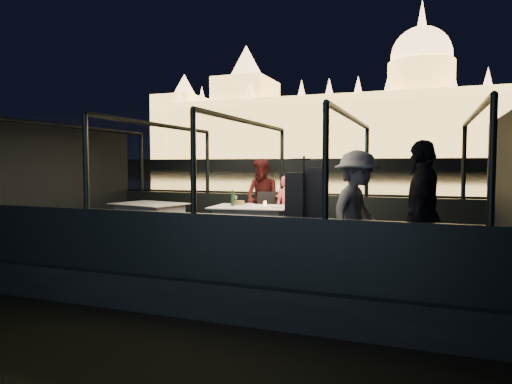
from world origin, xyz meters
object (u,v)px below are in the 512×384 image
at_px(passenger_dark, 422,221).
at_px(wine_bottle, 233,198).
at_px(coat_stand, 304,211).
at_px(dining_table_aft, 150,221).
at_px(chair_port_left, 265,218).
at_px(dining_table_central, 251,226).
at_px(passenger_stripe, 357,215).
at_px(chair_port_right, 293,219).
at_px(person_man_maroon, 263,203).
at_px(person_woman_coral, 287,204).

distance_m(passenger_dark, wine_bottle, 3.93).
distance_m(coat_stand, passenger_dark, 1.57).
bearing_deg(dining_table_aft, chair_port_left, 18.14).
bearing_deg(coat_stand, dining_table_central, 129.65).
bearing_deg(dining_table_central, passenger_stripe, -36.16).
distance_m(chair_port_right, passenger_dark, 3.78).
relative_size(chair_port_right, passenger_stripe, 0.57).
bearing_deg(person_man_maroon, wine_bottle, -86.49).
bearing_deg(chair_port_right, person_man_maroon, 162.12).
height_order(coat_stand, wine_bottle, coat_stand).
relative_size(dining_table_central, wine_bottle, 4.61).
relative_size(chair_port_right, person_man_maroon, 0.59).
height_order(person_woman_coral, passenger_dark, passenger_dark).
bearing_deg(passenger_dark, coat_stand, -89.07).
xyz_separation_m(dining_table_central, chair_port_right, (0.59, 0.89, 0.06)).
distance_m(person_man_maroon, passenger_dark, 4.35).
height_order(dining_table_central, dining_table_aft, dining_table_central).
relative_size(passenger_dark, wine_bottle, 5.95).
bearing_deg(passenger_dark, person_man_maroon, -127.49).
height_order(coat_stand, person_man_maroon, coat_stand).
relative_size(dining_table_central, dining_table_aft, 1.02).
height_order(person_man_maroon, passenger_dark, passenger_dark).
relative_size(dining_table_central, chair_port_left, 1.48).
relative_size(dining_table_aft, coat_stand, 0.85).
distance_m(dining_table_central, person_man_maroon, 1.08).
distance_m(coat_stand, passenger_stripe, 0.74).
bearing_deg(chair_port_right, dining_table_central, -131.71).
height_order(coat_stand, passenger_dark, passenger_dark).
relative_size(coat_stand, wine_bottle, 5.34).
relative_size(person_man_maroon, wine_bottle, 5.34).
distance_m(coat_stand, person_man_maroon, 3.27).
bearing_deg(dining_table_central, chair_port_right, 56.38).
bearing_deg(passenger_dark, chair_port_right, -133.48).
relative_size(chair_port_right, passenger_dark, 0.53).
xyz_separation_m(chair_port_right, passenger_dark, (2.48, -2.82, 0.40)).
bearing_deg(chair_port_left, wine_bottle, -133.56).
height_order(chair_port_left, coat_stand, coat_stand).
bearing_deg(person_woman_coral, person_man_maroon, 147.06).
xyz_separation_m(dining_table_central, person_woman_coral, (0.44, 0.92, 0.36)).
height_order(chair_port_right, wine_bottle, wine_bottle).
relative_size(chair_port_left, passenger_dark, 0.52).
bearing_deg(person_man_maroon, chair_port_right, 6.68).
bearing_deg(coat_stand, person_man_maroon, 119.94).
distance_m(person_woman_coral, passenger_dark, 3.89).
relative_size(dining_table_aft, chair_port_left, 1.46).
relative_size(dining_table_aft, passenger_stripe, 0.81).
xyz_separation_m(chair_port_right, person_woman_coral, (-0.15, 0.03, 0.30)).
bearing_deg(chair_port_right, wine_bottle, -144.28).
bearing_deg(chair_port_right, passenger_dark, -56.75).
xyz_separation_m(person_man_maroon, passenger_dark, (3.19, -2.95, 0.10)).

